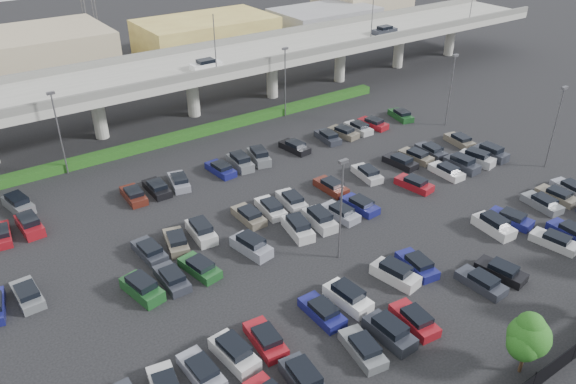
# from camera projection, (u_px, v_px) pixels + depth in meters

# --- Properties ---
(ground) EXTENTS (280.00, 280.00, 0.00)m
(ground) POSITION_uv_depth(u_px,v_px,m) (290.00, 220.00, 58.78)
(ground) COLOR black
(overpass) EXTENTS (150.00, 13.00, 15.80)m
(overpass) POSITION_uv_depth(u_px,v_px,m) (157.00, 77.00, 77.98)
(overpass) COLOR gray
(overpass) RESTS_ON ground
(hedge) EXTENTS (66.00, 1.60, 1.10)m
(hedge) POSITION_uv_depth(u_px,v_px,m) (184.00, 135.00, 76.31)
(hedge) COLOR #174113
(hedge) RESTS_ON ground
(tree_row) EXTENTS (65.07, 3.66, 5.94)m
(tree_row) POSITION_uv_depth(u_px,v_px,m) (520.00, 344.00, 38.48)
(tree_row) COLOR #332316
(tree_row) RESTS_ON ground
(parked_cars) EXTENTS (63.12, 41.67, 1.67)m
(parked_cars) POSITION_uv_depth(u_px,v_px,m) (308.00, 231.00, 55.90)
(parked_cars) COLOR #675F51
(parked_cars) RESTS_ON ground
(light_poles) EXTENTS (66.90, 48.38, 10.30)m
(light_poles) POSITION_uv_depth(u_px,v_px,m) (244.00, 170.00, 55.06)
(light_poles) COLOR #545359
(light_poles) RESTS_ON ground
(distant_buildings) EXTENTS (138.00, 24.00, 9.00)m
(distant_buildings) POSITION_uv_depth(u_px,v_px,m) (157.00, 40.00, 107.09)
(distant_buildings) COLOR gray
(distant_buildings) RESTS_ON ground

